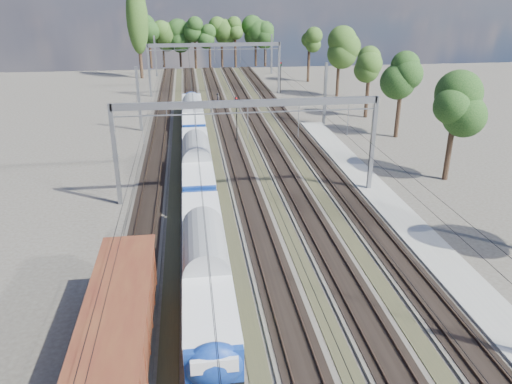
{
  "coord_description": "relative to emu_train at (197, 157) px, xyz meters",
  "views": [
    {
      "loc": [
        -5.06,
        -12.04,
        17.86
      ],
      "look_at": [
        -0.06,
        24.34,
        2.8
      ],
      "focal_mm": 35.0,
      "sensor_mm": 36.0,
      "label": 1
    }
  ],
  "objects": [
    {
      "name": "tree_belt",
      "position": [
        10.69,
        61.83,
        5.62
      ],
      "size": [
        39.8,
        99.67,
        12.26
      ],
      "color": "black",
      "rests_on": "ground"
    },
    {
      "name": "platform",
      "position": [
        16.5,
        -14.9,
        -2.28
      ],
      "size": [
        3.0,
        70.0,
        0.3
      ],
      "primitive_type": "cube",
      "color": "gray",
      "rests_on": "ground"
    },
    {
      "name": "poplar",
      "position": [
        -10.0,
        63.1,
        9.46
      ],
      "size": [
        4.4,
        4.4,
        19.04
      ],
      "color": "black",
      "rests_on": "ground"
    },
    {
      "name": "emu_train",
      "position": [
        0.0,
        0.0,
        0.0
      ],
      "size": [
        2.82,
        59.7,
        4.12
      ],
      "color": "black",
      "rests_on": "ground"
    },
    {
      "name": "signal_far",
      "position": [
        16.35,
        43.32,
        1.05
      ],
      "size": [
        0.36,
        0.33,
        5.5
      ],
      "rotation": [
        0.0,
        0.0,
        0.1
      ],
      "color": "black",
      "rests_on": "ground"
    },
    {
      "name": "catenary",
      "position": [
        4.83,
        17.79,
        3.97
      ],
      "size": [
        25.65,
        130.0,
        9.0
      ],
      "color": "gray",
      "rests_on": "ground"
    },
    {
      "name": "track_bed",
      "position": [
        4.5,
        10.1,
        -2.33
      ],
      "size": [
        21.0,
        130.0,
        0.34
      ],
      "color": "#47423A",
      "rests_on": "ground"
    },
    {
      "name": "signal_near",
      "position": [
        5.23,
        12.61,
        1.19
      ],
      "size": [
        0.36,
        0.33,
        5.72
      ],
      "rotation": [
        0.0,
        0.0,
        -0.06
      ],
      "color": "black",
      "rests_on": "ground"
    },
    {
      "name": "freight_boxcar",
      "position": [
        -4.5,
        -26.69,
        -0.1
      ],
      "size": [
        3.07,
        14.8,
        3.82
      ],
      "color": "black",
      "rests_on": "ground"
    },
    {
      "name": "worker",
      "position": [
        4.36,
        34.86,
        -1.49
      ],
      "size": [
        0.65,
        0.79,
        1.88
      ],
      "primitive_type": "imported",
      "rotation": [
        0.0,
        0.0,
        1.23
      ],
      "color": "black",
      "rests_on": "ground"
    }
  ]
}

